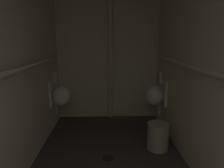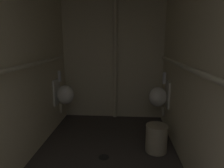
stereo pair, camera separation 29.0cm
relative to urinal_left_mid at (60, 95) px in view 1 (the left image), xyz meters
name	(u,v)px [view 1 (the left image)]	position (x,y,z in m)	size (l,w,h in m)	color
wall_left	(10,67)	(-0.18, -1.28, 0.65)	(0.06, 3.74, 2.48)	beige
wall_right	(207,66)	(1.81, -1.28, 0.65)	(0.06, 3.74, 2.48)	beige
wall_back	(108,55)	(0.82, 0.56, 0.65)	(2.05, 0.06, 2.48)	beige
urinal_left_mid	(60,95)	(0.00, 0.00, 0.00)	(0.32, 0.30, 0.76)	silver
urinal_right_mid	(156,95)	(1.64, -0.02, 0.00)	(0.32, 0.30, 0.76)	silver
supply_pipe_left	(20,69)	(-0.09, -1.25, 0.62)	(0.06, 2.96, 0.06)	beige
supply_pipe_right	(198,69)	(1.72, -1.29, 0.62)	(0.06, 2.99, 0.06)	beige
standpipe_back_wall	(110,55)	(0.87, 0.45, 0.65)	(0.07, 0.07, 2.43)	beige
floor_drain	(108,158)	(0.80, -0.94, -0.59)	(0.14, 0.14, 0.01)	black
waste_bin	(158,136)	(1.51, -0.73, -0.41)	(0.30, 0.30, 0.38)	#9E937A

